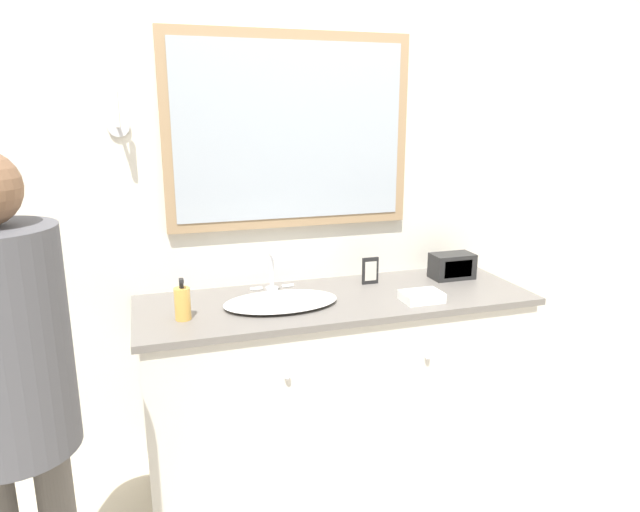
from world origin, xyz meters
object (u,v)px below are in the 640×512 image
Objects in this scene: sink_basin at (281,301)px; person at (7,368)px; picture_frame at (370,271)px; appliance_box at (452,266)px; soap_bottle at (183,303)px.

person is at bearing -144.29° from sink_basin.
person is (-1.43, -0.84, 0.08)m from picture_frame.
person reaches higher than appliance_box.
appliance_box is at bearing 8.21° from sink_basin.
soap_bottle is 0.81m from person.
soap_bottle is at bearing -166.32° from picture_frame.
sink_basin is at bearing 35.71° from person.
appliance_box is at bearing -4.52° from picture_frame.
person is at bearing -156.56° from appliance_box.
soap_bottle reaches higher than appliance_box.
sink_basin is 0.43m from soap_bottle.
picture_frame reaches higher than appliance_box.
soap_bottle is at bearing -172.04° from appliance_box.
appliance_box is 2.03m from person.
sink_basin is 0.93m from appliance_box.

